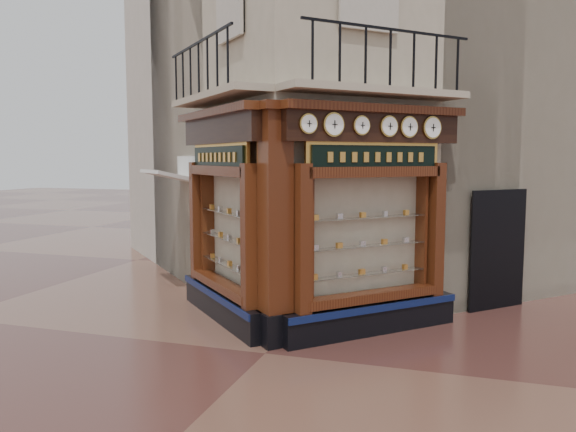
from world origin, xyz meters
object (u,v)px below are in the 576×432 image
at_px(clock_d, 389,126).
at_px(clock_f, 432,128).
at_px(clock_a, 308,124).
at_px(clock_b, 334,125).
at_px(clock_e, 409,127).
at_px(awning, 173,291).
at_px(signboard_left, 219,157).
at_px(corner_pilaster, 275,228).
at_px(clock_c, 362,125).
at_px(signboard_right, 375,157).

bearing_deg(clock_d, clock_f, 0.00).
bearing_deg(clock_a, clock_d, 0.00).
distance_m(clock_b, clock_f, 2.05).
xyz_separation_m(clock_b, clock_e, (1.08, 1.08, -0.00)).
distance_m(awning, signboard_left, 4.09).
height_order(corner_pilaster, clock_b, corner_pilaster).
relative_size(corner_pilaster, clock_f, 9.85).
bearing_deg(corner_pilaster, signboard_left, 100.25).
height_order(corner_pilaster, clock_c, corner_pilaster).
bearing_deg(corner_pilaster, clock_e, -10.21).
xyz_separation_m(clock_a, clock_d, (1.11, 1.11, -0.00)).
bearing_deg(awning, signboard_right, -154.55).
relative_size(clock_e, awning, 0.22).
xyz_separation_m(clock_d, signboard_left, (-3.14, -0.06, -0.52)).
bearing_deg(clock_e, signboard_right, 169.91).
height_order(clock_a, awning, clock_a).
bearing_deg(signboard_left, clock_a, -162.39).
height_order(corner_pilaster, awning, corner_pilaster).
xyz_separation_m(clock_d, awning, (-5.15, 1.70, -3.62)).
height_order(clock_b, signboard_right, clock_b).
relative_size(clock_a, signboard_left, 0.16).
height_order(clock_a, clock_c, clock_c).
height_order(clock_c, clock_f, clock_f).
relative_size(clock_f, signboard_left, 0.21).
height_order(corner_pilaster, clock_e, corner_pilaster).
relative_size(corner_pilaster, signboard_right, 2.02).
distance_m(clock_d, signboard_left, 3.18).
height_order(clock_a, clock_f, clock_f).
bearing_deg(clock_c, clock_e, 0.00).
relative_size(clock_b, awning, 0.23).
bearing_deg(clock_a, clock_c, -0.00).
relative_size(clock_f, signboard_right, 0.21).
bearing_deg(signboard_left, clock_e, -129.01).
xyz_separation_m(clock_e, clock_f, (0.37, 0.37, 0.00)).
xyz_separation_m(clock_a, clock_c, (0.71, 0.71, -0.00)).
height_order(clock_f, signboard_left, clock_f).
xyz_separation_m(clock_c, clock_e, (0.70, 0.70, 0.00)).
bearing_deg(awning, clock_e, -149.32).
xyz_separation_m(clock_b, clock_f, (1.45, 1.45, -0.00)).
height_order(clock_c, awning, clock_c).
height_order(clock_a, signboard_right, clock_a).
height_order(corner_pilaster, clock_a, corner_pilaster).
distance_m(clock_b, signboard_right, 1.05).
distance_m(clock_a, clock_d, 1.57).
height_order(clock_f, awning, clock_f).
height_order(clock_b, awning, clock_b).
distance_m(clock_c, signboard_left, 2.81).
relative_size(clock_d, clock_f, 0.89).
bearing_deg(corner_pilaster, clock_a, -48.74).
relative_size(clock_e, signboard_left, 0.19).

